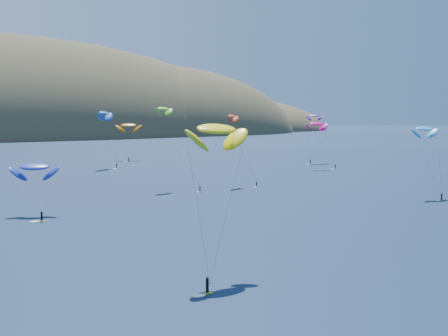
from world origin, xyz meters
TOP-DOWN VIEW (x-y plane):
  - island at (39.40, 562.36)m, footprint 730.00×300.00m
  - kitesurfer_2 at (-35.37, 31.77)m, footprint 12.22×12.08m
  - kitesurfer_3 at (-2.85, 118.43)m, footprint 9.68×14.60m
  - kitesurfer_4 at (5.52, 190.10)m, footprint 10.80×12.04m
  - kitesurfer_5 at (47.72, 70.52)m, footprint 8.34×10.29m
  - kitesurfer_6 at (73.56, 147.22)m, footprint 9.62×9.81m
  - kitesurfer_8 at (90.19, 166.62)m, footprint 12.85×8.01m
  - kitesurfer_9 at (18.36, 116.40)m, footprint 7.51×11.23m
  - kitesurfer_10 at (-44.92, 92.32)m, footprint 10.70×14.11m
  - kitesurfer_11 at (27.83, 221.74)m, footprint 11.78×15.73m

SIDE VIEW (x-z plane):
  - island at x=39.40m, z-range -115.74..94.26m
  - kitesurfer_10 at x=-44.92m, z-range 3.68..16.52m
  - kitesurfer_11 at x=27.83m, z-range 6.30..24.92m
  - kitesurfer_8 at x=90.19m, z-range 6.85..26.18m
  - kitesurfer_5 at x=47.72m, z-range 7.52..27.11m
  - kitesurfer_2 at x=-35.37m, z-range 8.29..30.38m
  - kitesurfer_6 at x=73.56m, z-range 9.10..31.14m
  - kitesurfer_9 at x=18.36m, z-range 9.21..31.30m
  - kitesurfer_4 at x=5.52m, z-range 9.09..33.15m
  - kitesurfer_3 at x=-2.85m, z-range 10.25..34.63m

